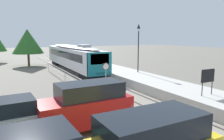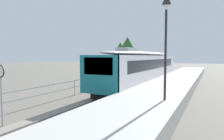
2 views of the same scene
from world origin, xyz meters
name	(u,v)px [view 1 (image 1 of 2)]	position (x,y,z in m)	size (l,w,h in m)	color
ground_plane	(65,80)	(-3.00, 22.00, 0.00)	(160.00, 160.00, 0.00)	#6B665B
track_rails	(90,78)	(0.00, 22.00, 0.03)	(3.20, 60.00, 0.14)	gray
commuter_train	(73,56)	(0.00, 28.64, 2.15)	(2.82, 19.26, 3.74)	silver
station_platform	(114,72)	(3.25, 22.00, 0.45)	(3.90, 60.00, 0.90)	#B7B5AD
platform_lamp_mid_platform	(138,39)	(4.39, 18.46, 4.62)	(0.34, 0.34, 5.35)	#232328
platform_notice_board	(208,77)	(3.08, 8.15, 2.19)	(1.20, 0.08, 1.80)	#232328
speed_limit_sign	(106,71)	(-1.88, 13.78, 2.12)	(0.61, 0.10, 2.81)	#9EA0A5
carpark_fence	(99,93)	(-3.30, 12.00, 0.91)	(0.06, 36.06, 1.25)	#9EA0A5
parked_van_red	(86,106)	(-5.52, 8.65, 1.29)	(4.97, 2.12, 2.51)	red
tree_behind_carpark	(28,41)	(-5.13, 36.72, 4.09)	(5.05, 5.05, 6.09)	brown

